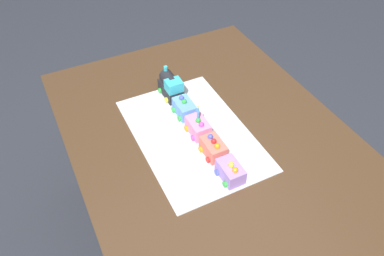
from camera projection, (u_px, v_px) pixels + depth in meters
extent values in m
plane|color=#2D3038|center=(208.00, 242.00, 1.92)|extent=(8.00, 8.00, 0.00)
cube|color=#4C331E|center=(214.00, 144.00, 1.41)|extent=(1.40, 1.00, 0.03)
cube|color=#4C331E|center=(76.00, 140.00, 1.94)|extent=(0.07, 0.07, 0.71)
cube|color=#4C331E|center=(225.00, 92.00, 2.22)|extent=(0.07, 0.07, 0.71)
cube|color=silver|center=(192.00, 134.00, 1.43)|extent=(0.60, 0.40, 0.00)
cube|color=#232328|center=(171.00, 90.00, 1.57)|extent=(0.12, 0.06, 0.05)
cylinder|color=#232328|center=(169.00, 79.00, 1.55)|extent=(0.07, 0.05, 0.05)
cube|color=#38B7C6|center=(174.00, 86.00, 1.52)|extent=(0.06, 0.06, 0.04)
cylinder|color=#38B7C6|center=(166.00, 69.00, 1.55)|extent=(0.02, 0.02, 0.03)
sphere|color=#F4EFCC|center=(164.00, 80.00, 1.61)|extent=(0.02, 0.02, 0.02)
cylinder|color=green|center=(160.00, 91.00, 1.59)|extent=(0.02, 0.01, 0.02)
cylinder|color=yellow|center=(166.00, 100.00, 1.55)|extent=(0.02, 0.01, 0.02)
cylinder|color=green|center=(175.00, 86.00, 1.61)|extent=(0.02, 0.01, 0.02)
cylinder|color=yellow|center=(182.00, 95.00, 1.57)|extent=(0.02, 0.01, 0.02)
cube|color=#669EEA|center=(184.00, 108.00, 1.49)|extent=(0.10, 0.06, 0.06)
cylinder|color=green|center=(173.00, 110.00, 1.50)|extent=(0.02, 0.01, 0.02)
cylinder|color=green|center=(179.00, 118.00, 1.47)|extent=(0.02, 0.01, 0.02)
cylinder|color=yellow|center=(190.00, 105.00, 1.53)|extent=(0.02, 0.01, 0.02)
cylinder|color=yellow|center=(196.00, 113.00, 1.49)|extent=(0.02, 0.01, 0.02)
sphere|color=#4C59D8|center=(181.00, 98.00, 1.48)|extent=(0.02, 0.02, 0.02)
sphere|color=green|center=(184.00, 102.00, 1.46)|extent=(0.02, 0.02, 0.02)
cube|color=pink|center=(198.00, 127.00, 1.41)|extent=(0.10, 0.06, 0.06)
cylinder|color=orange|center=(186.00, 129.00, 1.43)|extent=(0.02, 0.01, 0.02)
cylinder|color=#D84CB2|center=(193.00, 138.00, 1.39)|extent=(0.02, 0.01, 0.02)
cylinder|color=green|center=(203.00, 123.00, 1.45)|extent=(0.02, 0.01, 0.02)
cylinder|color=red|center=(210.00, 132.00, 1.42)|extent=(0.02, 0.01, 0.02)
sphere|color=#D84CB2|center=(201.00, 125.00, 1.37)|extent=(0.02, 0.02, 0.02)
sphere|color=green|center=(198.00, 120.00, 1.39)|extent=(0.02, 0.02, 0.02)
cube|color=#F27260|center=(213.00, 148.00, 1.33)|extent=(0.10, 0.06, 0.06)
cylinder|color=orange|center=(201.00, 149.00, 1.35)|extent=(0.02, 0.01, 0.02)
cylinder|color=red|center=(208.00, 160.00, 1.32)|extent=(0.02, 0.01, 0.02)
cylinder|color=yellow|center=(218.00, 143.00, 1.38)|extent=(0.02, 0.01, 0.02)
cylinder|color=orange|center=(226.00, 153.00, 1.34)|extent=(0.02, 0.01, 0.02)
sphere|color=orange|center=(217.00, 146.00, 1.29)|extent=(0.02, 0.02, 0.02)
sphere|color=#4C59D8|center=(210.00, 137.00, 1.33)|extent=(0.02, 0.02, 0.02)
sphere|color=red|center=(214.00, 141.00, 1.31)|extent=(0.02, 0.02, 0.02)
cube|color=#AD84E0|center=(230.00, 171.00, 1.26)|extent=(0.10, 0.06, 0.06)
cylinder|color=#4C59D8|center=(217.00, 173.00, 1.28)|extent=(0.02, 0.01, 0.02)
cylinder|color=green|center=(225.00, 184.00, 1.24)|extent=(0.02, 0.01, 0.02)
cylinder|color=#4C59D8|center=(235.00, 165.00, 1.30)|extent=(0.02, 0.01, 0.02)
cylinder|color=#4C59D8|center=(244.00, 177.00, 1.26)|extent=(0.02, 0.01, 0.02)
sphere|color=yellow|center=(231.00, 165.00, 1.23)|extent=(0.02, 0.02, 0.02)
sphere|color=orange|center=(235.00, 170.00, 1.22)|extent=(0.02, 0.02, 0.02)
cylinder|color=#4CA5E5|center=(198.00, 113.00, 1.36)|extent=(0.01, 0.01, 0.05)
cone|color=yellow|center=(198.00, 106.00, 1.34)|extent=(0.01, 0.01, 0.01)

